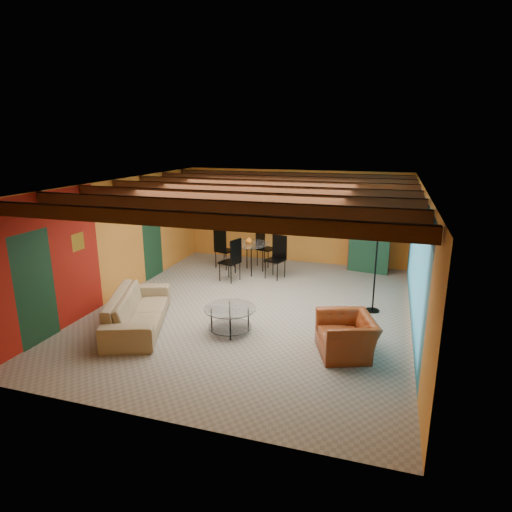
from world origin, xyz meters
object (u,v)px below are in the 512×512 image
(potted_plant, at_px, (373,196))
(dining_table, at_px, (249,252))
(armoire, at_px, (370,238))
(floor_lamp, at_px, (375,270))
(sofa, at_px, (138,310))
(vase, at_px, (249,228))
(coffee_table, at_px, (230,320))
(armchair, at_px, (346,336))

(potted_plant, bearing_deg, dining_table, -158.75)
(armoire, height_order, floor_lamp, armoire)
(dining_table, bearing_deg, sofa, -103.71)
(dining_table, height_order, vase, vase)
(sofa, relative_size, armoire, 1.29)
(vase, bearing_deg, coffee_table, -77.33)
(coffee_table, xyz_separation_m, floor_lamp, (2.56, 1.87, 0.67))
(dining_table, relative_size, floor_lamp, 1.19)
(floor_lamp, bearing_deg, armoire, 95.15)
(coffee_table, xyz_separation_m, vase, (-0.83, 3.69, 0.99))
(armchair, xyz_separation_m, dining_table, (-3.03, 3.89, 0.24))
(armchair, height_order, potted_plant, potted_plant)
(coffee_table, relative_size, dining_table, 0.45)
(armoire, bearing_deg, armchair, -81.15)
(floor_lamp, relative_size, vase, 9.52)
(coffee_table, xyz_separation_m, armoire, (2.28, 4.90, 0.67))
(dining_table, bearing_deg, floor_lamp, -28.20)
(sofa, xyz_separation_m, dining_table, (0.97, 3.99, 0.22))
(dining_table, distance_m, vase, 0.67)
(sofa, bearing_deg, coffee_table, -101.45)
(coffee_table, relative_size, vase, 5.10)
(vase, bearing_deg, armoire, 21.25)
(dining_table, height_order, floor_lamp, floor_lamp)
(dining_table, xyz_separation_m, potted_plant, (3.11, 1.21, 1.50))
(sofa, bearing_deg, vase, -34.72)
(armoire, distance_m, vase, 3.35)
(dining_table, xyz_separation_m, floor_lamp, (3.39, -1.82, 0.35))
(armoire, distance_m, floor_lamp, 3.04)
(armoire, bearing_deg, dining_table, -148.99)
(sofa, relative_size, potted_plant, 5.40)
(potted_plant, bearing_deg, coffee_table, -114.98)
(sofa, bearing_deg, dining_table, -34.72)
(coffee_table, xyz_separation_m, potted_plant, (2.28, 4.90, 1.82))
(sofa, height_order, potted_plant, potted_plant)
(armchair, distance_m, vase, 5.02)
(coffee_table, distance_m, floor_lamp, 3.24)
(potted_plant, relative_size, vase, 2.29)
(coffee_table, bearing_deg, armchair, -5.32)
(coffee_table, distance_m, vase, 3.91)
(dining_table, distance_m, armoire, 3.36)
(armchair, xyz_separation_m, potted_plant, (0.08, 5.11, 1.74))
(coffee_table, bearing_deg, floor_lamp, 36.25)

